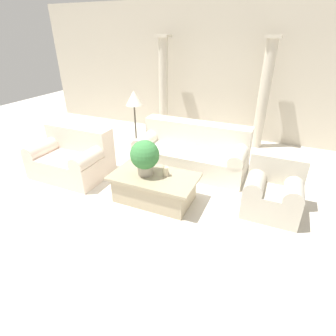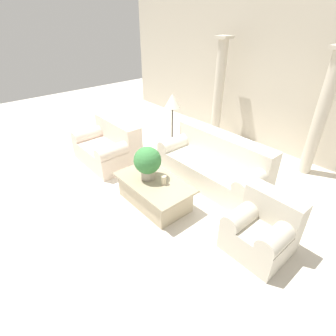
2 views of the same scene
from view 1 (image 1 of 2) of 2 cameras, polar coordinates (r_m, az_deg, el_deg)
The scene contains 11 objects.
ground_plane at distance 4.71m, azimuth -2.35°, elevation -4.41°, with size 16.00×16.00×0.00m, color silver.
wall_back at distance 7.04m, azimuth 9.52°, elevation 19.95°, with size 10.00×0.06×3.20m.
sofa_long at distance 5.29m, azimuth 5.27°, elevation 3.63°, with size 2.17×0.98×0.89m.
loveseat at distance 5.35m, azimuth -19.97°, elevation 2.41°, with size 1.37×0.98×0.89m.
coffee_table at distance 4.29m, azimuth -2.98°, elevation -4.27°, with size 1.37×0.78×0.45m.
potted_plant at distance 4.09m, azimuth -5.08°, elevation 2.62°, with size 0.46×0.46×0.57m.
pillar_candle at distance 4.13m, azimuth -0.54°, elevation -0.76°, with size 0.09×0.09×0.16m.
floor_lamp at distance 5.62m, azimuth -7.40°, elevation 13.98°, with size 0.34×0.34×1.43m.
column_left at distance 7.04m, azimuth -0.99°, elevation 17.34°, with size 0.33×0.33×2.43m.
column_right at distance 6.42m, azimuth 20.13°, elevation 14.75°, with size 0.33×0.33×2.43m.
armchair at distance 4.29m, azimuth 21.93°, elevation -4.37°, with size 0.81×0.78×0.86m.
Camera 1 is at (1.79, -3.57, 2.49)m, focal length 28.00 mm.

